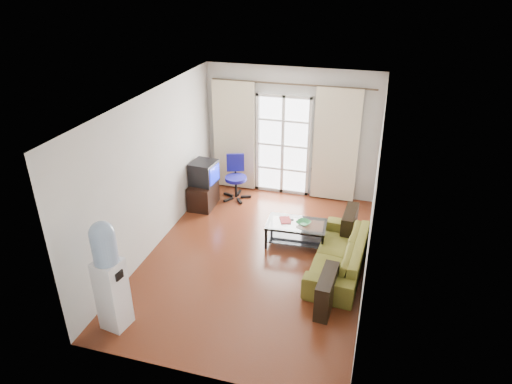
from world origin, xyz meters
TOP-DOWN VIEW (x-y plane):
  - floor at (0.00, 0.00)m, footprint 5.20×5.20m
  - ceiling at (0.00, 0.00)m, footprint 5.20×5.20m
  - wall_back at (0.00, 2.60)m, footprint 3.60×0.02m
  - wall_front at (0.00, -2.60)m, footprint 3.60×0.02m
  - wall_left at (-1.80, 0.00)m, footprint 0.02×5.20m
  - wall_right at (1.80, 0.00)m, footprint 0.02×5.20m
  - french_door at (-0.15, 2.54)m, footprint 1.16×0.06m
  - curtain_rod at (0.00, 2.50)m, footprint 3.30×0.04m
  - curtain_left at (-1.20, 2.48)m, footprint 0.90×0.07m
  - curtain_right at (0.95, 2.48)m, footprint 0.90×0.07m
  - radiator at (0.80, 2.50)m, footprint 0.64×0.12m
  - sofa at (1.38, 0.04)m, footprint 2.05×1.02m
  - coffee_table at (0.56, 0.58)m, footprint 1.07×0.64m
  - bowl at (0.68, 0.58)m, footprint 0.42×0.42m
  - book at (0.27, 0.58)m, footprint 0.35×0.37m
  - remote at (0.41, 0.65)m, footprint 0.17×0.11m
  - tv_stand at (-1.54, 1.46)m, footprint 0.47×0.70m
  - crt_tv at (-1.54, 1.51)m, footprint 0.54×0.54m
  - task_chair at (-1.02, 2.00)m, footprint 0.81×0.81m
  - water_cooler at (-1.41, -2.09)m, footprint 0.39×0.38m

SIDE VIEW (x-z plane):
  - floor at x=0.00m, z-range 0.00..0.00m
  - tv_stand at x=-1.54m, z-range 0.00..0.50m
  - coffee_table at x=0.56m, z-range 0.06..0.48m
  - task_chair at x=-1.02m, z-range -0.19..0.74m
  - sofa at x=1.38m, z-range 0.00..0.57m
  - radiator at x=0.80m, z-range 0.01..0.65m
  - remote at x=0.41m, z-range 0.42..0.44m
  - book at x=0.27m, z-range 0.42..0.44m
  - bowl at x=0.68m, z-range 0.42..0.48m
  - crt_tv at x=-1.54m, z-range 0.50..0.97m
  - water_cooler at x=-1.41m, z-range 0.04..1.68m
  - french_door at x=-0.15m, z-range 0.00..2.15m
  - curtain_left at x=-1.20m, z-range 0.02..2.38m
  - curtain_right at x=0.95m, z-range 0.02..2.38m
  - wall_back at x=0.00m, z-range 0.00..2.70m
  - wall_front at x=0.00m, z-range 0.00..2.70m
  - wall_left at x=-1.80m, z-range 0.00..2.70m
  - wall_right at x=1.80m, z-range 0.00..2.70m
  - curtain_rod at x=0.00m, z-range 2.36..2.40m
  - ceiling at x=0.00m, z-range 2.70..2.70m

